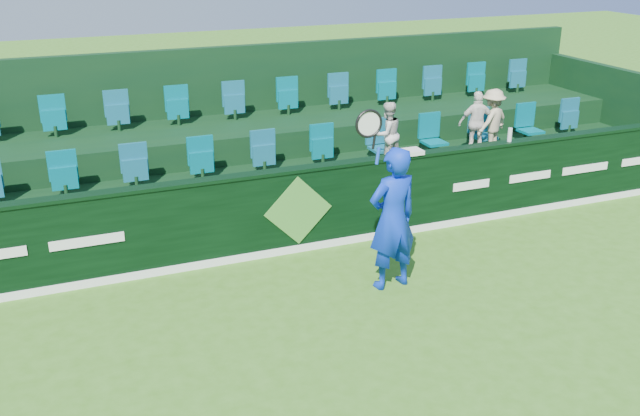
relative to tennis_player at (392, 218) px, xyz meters
name	(u,v)px	position (x,y,z in m)	size (l,w,h in m)	color
ground	(422,392)	(-0.81, -2.37, -1.03)	(60.00, 60.00, 0.00)	#386D19
sponsor_hoarding	(296,210)	(-0.81, 1.63, -0.36)	(16.00, 0.25, 1.35)	black
stand_tier_front	(274,203)	(-0.81, 2.73, -0.63)	(16.00, 2.00, 0.80)	black
stand_tier_back	(242,157)	(-0.81, 4.63, -0.38)	(16.00, 1.80, 1.30)	black
stand_rear	(234,123)	(-0.81, 5.08, 0.19)	(16.00, 4.10, 2.60)	black
seat_row_front	(265,156)	(-0.81, 3.13, 0.07)	(13.50, 0.50, 0.60)	#125870
seat_row_back	(235,105)	(-0.81, 4.93, 0.57)	(13.50, 0.50, 0.60)	#125870
tennis_player	(392,218)	(0.00, 0.00, 0.00)	(1.06, 0.58, 2.63)	#0B2EC2
spectator_left	(387,134)	(1.31, 2.75, 0.34)	(0.55, 0.43, 1.14)	beige
spectator_middle	(477,123)	(3.15, 2.75, 0.36)	(0.69, 0.29, 1.18)	silver
spectator_right	(492,121)	(3.48, 2.75, 0.37)	(0.77, 0.44, 1.19)	tan
towel	(408,152)	(1.12, 1.63, 0.35)	(0.44, 0.29, 0.07)	white
drinks_bottle	(510,135)	(3.05, 1.63, 0.44)	(0.08, 0.08, 0.24)	silver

